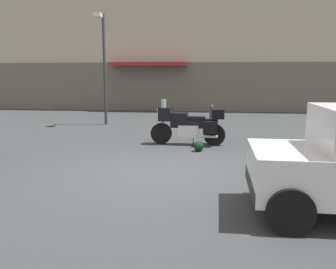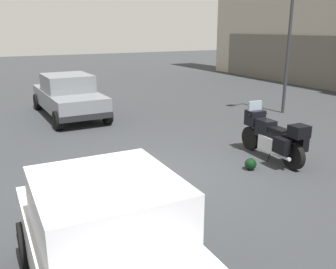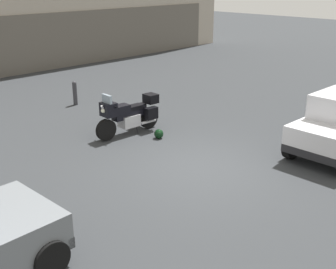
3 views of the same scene
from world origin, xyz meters
The scene contains 6 objects.
ground_plane centered at (0.00, 0.00, 0.00)m, with size 80.00×80.00×0.00m, color #2D3033.
motorcycle centered at (0.37, 3.22, 0.62)m, with size 2.26×0.78×1.36m.
helmet centered at (0.71, 2.29, 0.14)m, with size 0.28×0.28×0.28m, color black.
car_hatchback_near centered at (3.53, -2.06, 0.81)m, with size 3.90×1.82×1.64m.
car_sedan_far centered at (-6.74, -0.21, 0.78)m, with size 4.61×2.01×1.56m.
streetlamp_curbside centered at (-3.47, 7.20, 2.79)m, with size 0.28×0.94×4.55m.
Camera 2 is at (6.98, -3.14, 3.21)m, focal length 39.30 mm.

